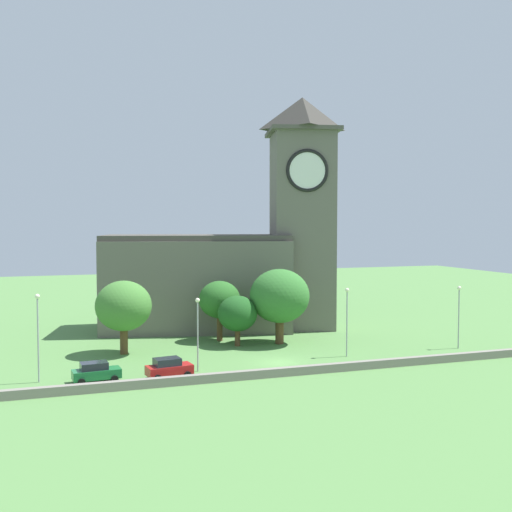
{
  "coord_description": "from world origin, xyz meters",
  "views": [
    {
      "loc": [
        -21.59,
        -56.76,
        14.13
      ],
      "look_at": [
        0.22,
        8.0,
        10.41
      ],
      "focal_mm": 42.58,
      "sensor_mm": 36.0,
      "label": 1
    }
  ],
  "objects_px": {
    "tree_riverside_west": "(124,306)",
    "tree_churchyard": "(237,314)",
    "church": "(236,256)",
    "streetlamp_west_mid": "(198,322)",
    "streetlamp_central": "(347,311)",
    "car_green": "(96,372)",
    "tree_by_tower": "(220,300)",
    "car_red": "(169,368)",
    "streetlamp_west_end": "(38,324)",
    "streetlamp_east_mid": "(459,307)",
    "tree_riverside_east": "(280,296)"
  },
  "relations": [
    {
      "from": "car_red",
      "to": "streetlamp_east_mid",
      "type": "bearing_deg",
      "value": 4.5
    },
    {
      "from": "car_red",
      "to": "streetlamp_west_end",
      "type": "bearing_deg",
      "value": 169.04
    },
    {
      "from": "car_green",
      "to": "tree_riverside_west",
      "type": "bearing_deg",
      "value": 71.42
    },
    {
      "from": "streetlamp_central",
      "to": "tree_by_tower",
      "type": "relative_size",
      "value": 1.01
    },
    {
      "from": "streetlamp_west_end",
      "to": "tree_by_tower",
      "type": "distance_m",
      "value": 24.25
    },
    {
      "from": "church",
      "to": "tree_churchyard",
      "type": "bearing_deg",
      "value": -105.96
    },
    {
      "from": "car_green",
      "to": "tree_churchyard",
      "type": "distance_m",
      "value": 20.16
    },
    {
      "from": "tree_riverside_west",
      "to": "tree_riverside_east",
      "type": "relative_size",
      "value": 0.91
    },
    {
      "from": "car_green",
      "to": "tree_by_tower",
      "type": "relative_size",
      "value": 0.6
    },
    {
      "from": "streetlamp_west_mid",
      "to": "tree_riverside_east",
      "type": "distance_m",
      "value": 15.72
    },
    {
      "from": "tree_churchyard",
      "to": "car_green",
      "type": "bearing_deg",
      "value": -146.0
    },
    {
      "from": "tree_riverside_west",
      "to": "tree_churchyard",
      "type": "distance_m",
      "value": 12.96
    },
    {
      "from": "streetlamp_west_mid",
      "to": "tree_by_tower",
      "type": "height_order",
      "value": "tree_by_tower"
    },
    {
      "from": "car_green",
      "to": "car_red",
      "type": "height_order",
      "value": "car_red"
    },
    {
      "from": "car_red",
      "to": "streetlamp_central",
      "type": "height_order",
      "value": "streetlamp_central"
    },
    {
      "from": "car_red",
      "to": "streetlamp_west_end",
      "type": "height_order",
      "value": "streetlamp_west_end"
    },
    {
      "from": "streetlamp_central",
      "to": "tree_churchyard",
      "type": "distance_m",
      "value": 13.02
    },
    {
      "from": "car_green",
      "to": "streetlamp_west_mid",
      "type": "xyz_separation_m",
      "value": [
        9.48,
        0.87,
        3.8
      ]
    },
    {
      "from": "church",
      "to": "streetlamp_east_mid",
      "type": "relative_size",
      "value": 4.59
    },
    {
      "from": "streetlamp_west_end",
      "to": "tree_riverside_west",
      "type": "relative_size",
      "value": 0.99
    },
    {
      "from": "streetlamp_west_mid",
      "to": "tree_by_tower",
      "type": "bearing_deg",
      "value": 66.95
    },
    {
      "from": "car_green",
      "to": "streetlamp_west_mid",
      "type": "bearing_deg",
      "value": 5.26
    },
    {
      "from": "streetlamp_west_mid",
      "to": "streetlamp_central",
      "type": "relative_size",
      "value": 0.97
    },
    {
      "from": "tree_riverside_east",
      "to": "tree_by_tower",
      "type": "xyz_separation_m",
      "value": [
        -6.18,
        3.98,
        -0.66
      ]
    },
    {
      "from": "streetlamp_west_mid",
      "to": "tree_riverside_west",
      "type": "distance_m",
      "value": 11.61
    },
    {
      "from": "car_green",
      "to": "streetlamp_central",
      "type": "distance_m",
      "value": 26.3
    },
    {
      "from": "streetlamp_central",
      "to": "car_green",
      "type": "bearing_deg",
      "value": -175.21
    },
    {
      "from": "car_red",
      "to": "tree_churchyard",
      "type": "relative_size",
      "value": 0.75
    },
    {
      "from": "church",
      "to": "tree_riverside_east",
      "type": "bearing_deg",
      "value": -81.23
    },
    {
      "from": "church",
      "to": "tree_churchyard",
      "type": "relative_size",
      "value": 5.57
    },
    {
      "from": "car_red",
      "to": "tree_by_tower",
      "type": "height_order",
      "value": "tree_by_tower"
    },
    {
      "from": "streetlamp_west_end",
      "to": "car_red",
      "type": "bearing_deg",
      "value": -10.96
    },
    {
      "from": "streetlamp_east_mid",
      "to": "tree_riverside_east",
      "type": "relative_size",
      "value": 0.8
    },
    {
      "from": "streetlamp_west_mid",
      "to": "tree_riverside_west",
      "type": "height_order",
      "value": "tree_riverside_west"
    },
    {
      "from": "streetlamp_east_mid",
      "to": "tree_riverside_east",
      "type": "height_order",
      "value": "tree_riverside_east"
    },
    {
      "from": "streetlamp_central",
      "to": "tree_riverside_west",
      "type": "relative_size",
      "value": 0.92
    },
    {
      "from": "car_red",
      "to": "tree_riverside_east",
      "type": "bearing_deg",
      "value": 37.26
    },
    {
      "from": "car_green",
      "to": "tree_by_tower",
      "type": "height_order",
      "value": "tree_by_tower"
    },
    {
      "from": "car_red",
      "to": "tree_by_tower",
      "type": "relative_size",
      "value": 0.6
    },
    {
      "from": "church",
      "to": "tree_riverside_east",
      "type": "distance_m",
      "value": 12.53
    },
    {
      "from": "car_red",
      "to": "tree_riverside_west",
      "type": "relative_size",
      "value": 0.55
    },
    {
      "from": "streetlamp_west_end",
      "to": "tree_riverside_east",
      "type": "bearing_deg",
      "value": 19.56
    },
    {
      "from": "streetlamp_west_end",
      "to": "streetlamp_west_mid",
      "type": "relative_size",
      "value": 1.12
    },
    {
      "from": "tree_churchyard",
      "to": "streetlamp_central",
      "type": "bearing_deg",
      "value": -43.83
    },
    {
      "from": "streetlamp_west_end",
      "to": "tree_churchyard",
      "type": "height_order",
      "value": "streetlamp_west_end"
    },
    {
      "from": "car_red",
      "to": "streetlamp_east_mid",
      "type": "xyz_separation_m",
      "value": [
        33.38,
        2.62,
        3.78
      ]
    },
    {
      "from": "tree_churchyard",
      "to": "tree_by_tower",
      "type": "height_order",
      "value": "tree_by_tower"
    },
    {
      "from": "tree_riverside_east",
      "to": "car_green",
      "type": "bearing_deg",
      "value": -153.34
    },
    {
      "from": "tree_riverside_east",
      "to": "tree_by_tower",
      "type": "bearing_deg",
      "value": 147.24
    },
    {
      "from": "church",
      "to": "tree_riverside_east",
      "type": "xyz_separation_m",
      "value": [
        1.8,
        -11.67,
        -4.17
      ]
    }
  ]
}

